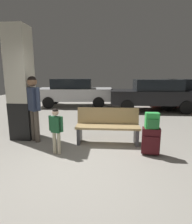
% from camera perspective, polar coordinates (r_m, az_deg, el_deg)
% --- Properties ---
extents(ground_plane, '(18.00, 18.00, 0.10)m').
position_cam_1_polar(ground_plane, '(7.20, 0.16, -2.67)').
color(ground_plane, gray).
extents(structural_pillar, '(0.57, 0.57, 2.95)m').
position_cam_1_polar(structural_pillar, '(5.27, -22.51, 7.90)').
color(structural_pillar, black).
rests_on(structural_pillar, ground_plane).
extents(bench, '(1.62, 0.57, 0.89)m').
position_cam_1_polar(bench, '(4.67, 3.69, -4.38)').
color(bench, tan).
rests_on(bench, ground_plane).
extents(suitcase, '(0.40, 0.28, 0.60)m').
position_cam_1_polar(suitcase, '(4.16, 16.79, -8.67)').
color(suitcase, '#471419').
rests_on(suitcase, ground_plane).
extents(backpack_bright, '(0.28, 0.20, 0.34)m').
position_cam_1_polar(backpack_bright, '(4.03, 17.18, -2.64)').
color(backpack_bright, green).
rests_on(backpack_bright, suitcase).
extents(child, '(0.34, 0.23, 1.02)m').
position_cam_1_polar(child, '(4.04, -12.45, -4.40)').
color(child, beige).
rests_on(child, ground_plane).
extents(adult, '(0.48, 0.39, 1.69)m').
position_cam_1_polar(adult, '(4.89, -19.04, 2.98)').
color(adult, brown).
rests_on(adult, ground_plane).
extents(parked_car_far, '(4.26, 2.13, 1.51)m').
position_cam_1_polar(parked_car_far, '(10.24, -6.84, 6.37)').
color(parked_car_far, silver).
rests_on(parked_car_far, ground_plane).
extents(parked_car_side, '(4.17, 1.94, 1.51)m').
position_cam_1_polar(parked_car_side, '(10.57, 26.95, 5.36)').
color(parked_car_side, maroon).
rests_on(parked_car_side, ground_plane).
extents(parked_car_near, '(4.15, 1.90, 1.51)m').
position_cam_1_polar(parked_car_near, '(9.31, 17.68, 5.39)').
color(parked_car_near, black).
rests_on(parked_car_near, ground_plane).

